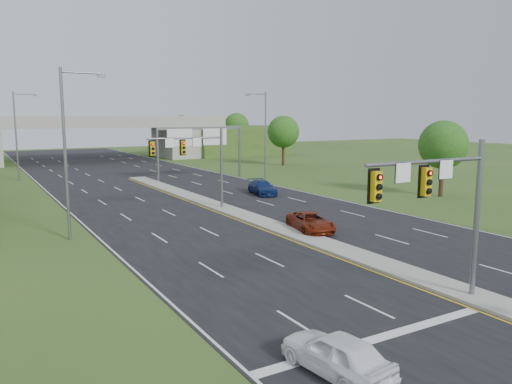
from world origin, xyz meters
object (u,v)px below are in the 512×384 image
object	(u,v)px
sign_gantry	(199,138)
signal_mast_near	(444,197)
signal_mast_far	(197,156)
overpass	(87,141)
car_far_a	(311,222)
car_far_b	(262,187)
car_white	(336,353)

from	to	relation	value
sign_gantry	signal_mast_near	bearing A→B (deg)	-101.25
signal_mast_near	signal_mast_far	xyz separation A→B (m)	(0.00, 25.00, 0.00)
overpass	car_far_a	world-z (taller)	overpass
signal_mast_far	overpass	world-z (taller)	overpass
signal_mast_near	car_far_b	bearing A→B (deg)	72.67
signal_mast_near	car_far_a	xyz separation A→B (m)	(3.76, 14.12, -4.05)
signal_mast_near	signal_mast_far	distance (m)	25.00
overpass	car_far_a	xyz separation A→B (m)	(1.50, -65.95, -2.87)
signal_mast_far	car_far_b	size ratio (longest dim) A/B	1.43
signal_mast_far	car_far_b	world-z (taller)	signal_mast_far
car_far_a	car_far_b	xyz separation A→B (m)	(5.67, 16.10, 0.05)
signal_mast_far	overpass	size ratio (longest dim) A/B	0.09
signal_mast_far	overpass	bearing A→B (deg)	87.65
signal_mast_far	overpass	distance (m)	55.13
signal_mast_far	sign_gantry	xyz separation A→B (m)	(8.95, 19.99, 0.51)
overpass	car_white	world-z (taller)	overpass
car_white	signal_mast_far	bearing A→B (deg)	-112.08
car_white	car_far_b	bearing A→B (deg)	-124.44
car_far_b	car_white	bearing A→B (deg)	-105.40
signal_mast_near	overpass	size ratio (longest dim) A/B	0.09
car_white	car_far_a	world-z (taller)	car_white
sign_gantry	car_far_b	bearing A→B (deg)	-88.12
signal_mast_near	overpass	world-z (taller)	overpass
car_white	car_far_b	distance (m)	36.35
sign_gantry	car_white	distance (m)	50.00
overpass	car_far_b	size ratio (longest dim) A/B	16.38
signal_mast_near	overpass	bearing A→B (deg)	88.38
car_far_a	signal_mast_near	bearing A→B (deg)	-91.72
sign_gantry	car_far_b	world-z (taller)	sign_gantry
overpass	car_far_b	distance (m)	50.45
signal_mast_near	car_far_b	xyz separation A→B (m)	(9.43, 30.22, -4.00)
overpass	sign_gantry	bearing A→B (deg)	-79.21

